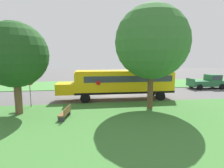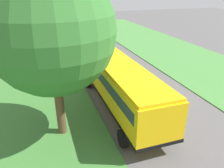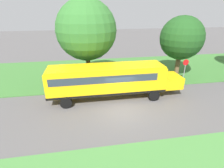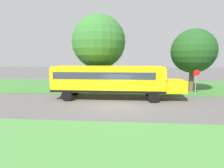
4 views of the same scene
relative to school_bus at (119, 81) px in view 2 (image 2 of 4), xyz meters
The scene contains 10 objects.
ground_plane 3.15m from the school_bus, 16.25° to the left, with size 120.00×120.00×0.00m, color #565454.
grass_verge 7.86m from the school_bus, behind, with size 12.00×80.00×0.08m, color #3D7533.
school_bus is the anchor object (origin of this frame).
car_blue_nearest 16.31m from the school_bus, 91.42° to the left, with size 2.02×4.40×1.56m.
car_silver_middle 24.64m from the school_bus, 90.94° to the left, with size 2.02×4.40×1.56m.
oak_tree_beside_bus 5.90m from the school_bus, 155.61° to the right, with size 6.22×6.22×8.90m.
oak_tree_roadside_mid 10.62m from the school_bus, 114.89° to the left, with size 4.97×5.08×7.19m.
oak_tree_far_end 20.47m from the school_bus, 102.90° to the left, with size 5.12×5.12×7.89m.
stop_sign 9.07m from the school_bus, 104.06° to the left, with size 0.08×0.68×2.74m.
park_bench 7.99m from the school_bus, 137.60° to the left, with size 1.66×0.79×0.92m.
Camera 2 is at (-7.14, -13.19, 7.73)m, focal length 35.00 mm.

